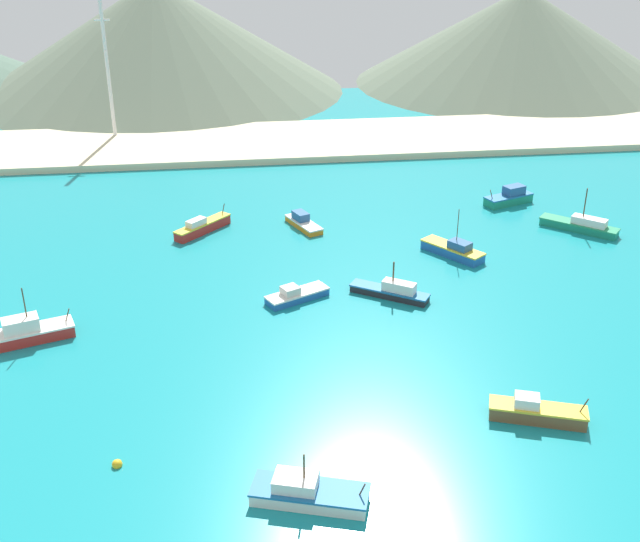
{
  "coord_description": "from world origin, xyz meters",
  "views": [
    {
      "loc": [
        10.09,
        -23.74,
        43.99
      ],
      "look_at": [
        20.95,
        61.68,
        2.42
      ],
      "focal_mm": 44.09,
      "sensor_mm": 36.0,
      "label": 1
    }
  ],
  "objects_px": {
    "fishing_boat_3": "(296,295)",
    "fishing_boat_12": "(536,412)",
    "fishing_boat_2": "(392,291)",
    "fishing_boat_4": "(303,222)",
    "fishing_boat_6": "(202,227)",
    "fishing_boat_14": "(581,225)",
    "radio_tower": "(107,68)",
    "fishing_boat_8": "(510,197)",
    "fishing_boat_9": "(307,492)",
    "buoy_0": "(117,464)",
    "fishing_boat_10": "(454,250)",
    "fishing_boat_1": "(30,331)"
  },
  "relations": [
    {
      "from": "fishing_boat_3",
      "to": "fishing_boat_12",
      "type": "distance_m",
      "value": 32.91
    },
    {
      "from": "fishing_boat_2",
      "to": "fishing_boat_4",
      "type": "bearing_deg",
      "value": 109.6
    },
    {
      "from": "fishing_boat_6",
      "to": "fishing_boat_12",
      "type": "relative_size",
      "value": 0.91
    },
    {
      "from": "fishing_boat_12",
      "to": "fishing_boat_14",
      "type": "bearing_deg",
      "value": 61.35
    },
    {
      "from": "radio_tower",
      "to": "fishing_boat_2",
      "type": "bearing_deg",
      "value": -60.79
    },
    {
      "from": "fishing_boat_2",
      "to": "radio_tower",
      "type": "xyz_separation_m",
      "value": [
        -40.09,
        71.71,
        13.43
      ]
    },
    {
      "from": "fishing_boat_8",
      "to": "fishing_boat_9",
      "type": "xyz_separation_m",
      "value": [
        -38.87,
        -62.33,
        -0.21
      ]
    },
    {
      "from": "buoy_0",
      "to": "radio_tower",
      "type": "relative_size",
      "value": 0.03
    },
    {
      "from": "fishing_boat_6",
      "to": "radio_tower",
      "type": "relative_size",
      "value": 0.3
    },
    {
      "from": "fishing_boat_2",
      "to": "fishing_boat_6",
      "type": "bearing_deg",
      "value": 134.76
    },
    {
      "from": "fishing_boat_3",
      "to": "buoy_0",
      "type": "bearing_deg",
      "value": -122.71
    },
    {
      "from": "fishing_boat_12",
      "to": "radio_tower",
      "type": "bearing_deg",
      "value": 116.33
    },
    {
      "from": "fishing_boat_10",
      "to": "fishing_boat_9",
      "type": "bearing_deg",
      "value": -119.16
    },
    {
      "from": "fishing_boat_9",
      "to": "fishing_boat_12",
      "type": "height_order",
      "value": "fishing_boat_9"
    },
    {
      "from": "fishing_boat_14",
      "to": "fishing_boat_9",
      "type": "bearing_deg",
      "value": -132.0
    },
    {
      "from": "fishing_boat_4",
      "to": "fishing_boat_14",
      "type": "xyz_separation_m",
      "value": [
        39.56,
        -6.53,
        0.15
      ]
    },
    {
      "from": "fishing_boat_10",
      "to": "buoy_0",
      "type": "xyz_separation_m",
      "value": [
        -40.31,
        -38.14,
        -0.71
      ]
    },
    {
      "from": "fishing_boat_14",
      "to": "radio_tower",
      "type": "height_order",
      "value": "radio_tower"
    },
    {
      "from": "fishing_boat_1",
      "to": "fishing_boat_2",
      "type": "bearing_deg",
      "value": 6.93
    },
    {
      "from": "fishing_boat_9",
      "to": "fishing_boat_10",
      "type": "height_order",
      "value": "fishing_boat_10"
    },
    {
      "from": "fishing_boat_3",
      "to": "radio_tower",
      "type": "relative_size",
      "value": 0.29
    },
    {
      "from": "buoy_0",
      "to": "fishing_boat_6",
      "type": "bearing_deg",
      "value": 82.35
    },
    {
      "from": "fishing_boat_4",
      "to": "fishing_boat_10",
      "type": "distance_m",
      "value": 22.74
    },
    {
      "from": "fishing_boat_2",
      "to": "buoy_0",
      "type": "xyz_separation_m",
      "value": [
        -29.64,
        -27.47,
        -0.65
      ]
    },
    {
      "from": "fishing_boat_9",
      "to": "radio_tower",
      "type": "height_order",
      "value": "radio_tower"
    },
    {
      "from": "fishing_boat_6",
      "to": "fishing_boat_14",
      "type": "relative_size",
      "value": 0.84
    },
    {
      "from": "fishing_boat_9",
      "to": "fishing_boat_8",
      "type": "bearing_deg",
      "value": 58.05
    },
    {
      "from": "fishing_boat_6",
      "to": "fishing_boat_4",
      "type": "bearing_deg",
      "value": 0.82
    },
    {
      "from": "fishing_boat_4",
      "to": "fishing_boat_9",
      "type": "distance_m",
      "value": 57.18
    },
    {
      "from": "fishing_boat_3",
      "to": "fishing_boat_12",
      "type": "relative_size",
      "value": 0.89
    },
    {
      "from": "fishing_boat_10",
      "to": "fishing_boat_14",
      "type": "height_order",
      "value": "fishing_boat_10"
    },
    {
      "from": "fishing_boat_2",
      "to": "fishing_boat_9",
      "type": "relative_size",
      "value": 0.93
    },
    {
      "from": "fishing_boat_3",
      "to": "fishing_boat_6",
      "type": "bearing_deg",
      "value": 116.96
    },
    {
      "from": "fishing_boat_3",
      "to": "fishing_boat_10",
      "type": "xyz_separation_m",
      "value": [
        22.18,
        9.93,
        0.22
      ]
    },
    {
      "from": "fishing_boat_10",
      "to": "fishing_boat_14",
      "type": "relative_size",
      "value": 0.89
    },
    {
      "from": "fishing_boat_10",
      "to": "fishing_boat_14",
      "type": "distance_m",
      "value": 21.48
    },
    {
      "from": "fishing_boat_8",
      "to": "fishing_boat_10",
      "type": "xyz_separation_m",
      "value": [
        -14.15,
        -18.03,
        -0.17
      ]
    },
    {
      "from": "fishing_boat_6",
      "to": "fishing_boat_9",
      "type": "xyz_separation_m",
      "value": [
        8.8,
        -56.68,
        -0.05
      ]
    },
    {
      "from": "fishing_boat_9",
      "to": "fishing_boat_6",
      "type": "bearing_deg",
      "value": 98.82
    },
    {
      "from": "fishing_boat_12",
      "to": "buoy_0",
      "type": "relative_size",
      "value": 10.2
    },
    {
      "from": "fishing_boat_1",
      "to": "fishing_boat_4",
      "type": "height_order",
      "value": "fishing_boat_1"
    },
    {
      "from": "fishing_boat_3",
      "to": "radio_tower",
      "type": "distance_m",
      "value": 77.69
    },
    {
      "from": "fishing_boat_6",
      "to": "fishing_boat_8",
      "type": "distance_m",
      "value": 48.01
    },
    {
      "from": "fishing_boat_1",
      "to": "fishing_boat_3",
      "type": "height_order",
      "value": "fishing_boat_1"
    },
    {
      "from": "fishing_boat_2",
      "to": "radio_tower",
      "type": "distance_m",
      "value": 83.24
    },
    {
      "from": "fishing_boat_1",
      "to": "fishing_boat_6",
      "type": "height_order",
      "value": "fishing_boat_1"
    },
    {
      "from": "fishing_boat_1",
      "to": "fishing_boat_4",
      "type": "bearing_deg",
      "value": 40.71
    },
    {
      "from": "fishing_boat_14",
      "to": "fishing_boat_4",
      "type": "bearing_deg",
      "value": 170.63
    },
    {
      "from": "fishing_boat_14",
      "to": "fishing_boat_3",
      "type": "bearing_deg",
      "value": -159.53
    },
    {
      "from": "fishing_boat_2",
      "to": "radio_tower",
      "type": "height_order",
      "value": "radio_tower"
    }
  ]
}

